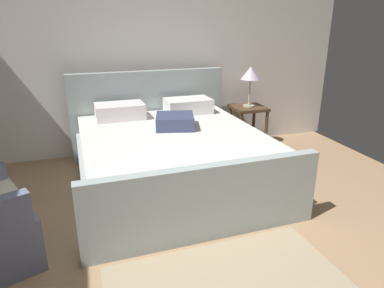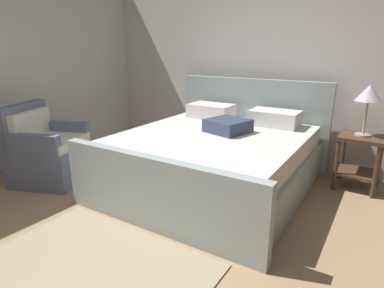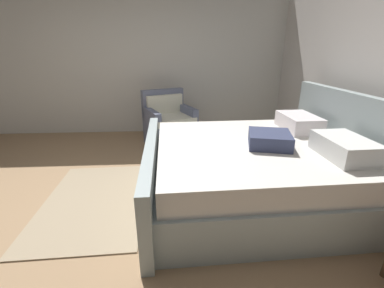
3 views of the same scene
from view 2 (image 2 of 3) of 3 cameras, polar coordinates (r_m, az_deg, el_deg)
ground_plane at (r=2.44m, az=-16.61°, el=-22.36°), size 5.21×5.95×0.02m
wall_back at (r=4.45m, az=14.09°, el=13.96°), size 5.33×0.12×2.64m
bed at (r=3.56m, az=4.31°, el=-2.32°), size 2.08×2.24×1.12m
nightstand_right at (r=3.93m, az=27.71°, el=-1.46°), size 0.44×0.44×0.60m
table_lamp_right at (r=3.80m, az=29.00°, el=7.64°), size 0.26×0.26×0.54m
armchair at (r=4.07m, az=-24.41°, el=-1.26°), size 0.95×0.95×0.90m
area_rug at (r=2.54m, az=-16.87°, el=-20.21°), size 1.67×1.11×0.01m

